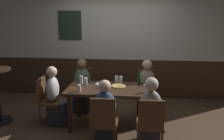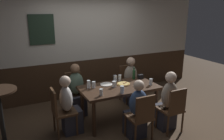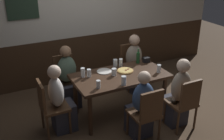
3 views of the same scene
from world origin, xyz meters
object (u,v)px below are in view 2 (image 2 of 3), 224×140
(dining_table, at_px, (119,91))
(person_right_near, at_px, (167,105))
(chair_left_far, at_px, (75,90))
(pizza, at_px, (123,84))
(beer_bottle_green, at_px, (134,74))
(chair_head_west, at_px, (60,109))
(side_bar_table, at_px, (1,116))
(plate_white_large, at_px, (106,84))
(pint_glass_stout, at_px, (122,90))
(beer_glass_half, at_px, (120,78))
(beer_glass_tall, at_px, (115,78))
(person_left_far, at_px, (77,94))
(chair_right_near, at_px, (173,108))
(tumbler_short, at_px, (151,82))
(condiment_caddy, at_px, (140,76))
(person_right_far, at_px, (131,84))
(tumbler_water, at_px, (89,85))
(pint_glass_amber, at_px, (94,85))
(pint_glass_pale, at_px, (114,84))
(chair_right_far, at_px, (128,81))
(person_head_west, at_px, (69,109))
(highball_clear, at_px, (101,93))
(chair_mid_near, at_px, (142,115))
(person_mid_near, at_px, (136,113))

(dining_table, xyz_separation_m, person_right_near, (0.68, -0.66, -0.16))
(chair_left_far, distance_m, pizza, 1.14)
(person_right_near, xyz_separation_m, beer_bottle_green, (-0.16, 0.95, 0.36))
(dining_table, bearing_deg, chair_head_west, 180.00)
(chair_left_far, relative_size, side_bar_table, 0.84)
(dining_table, bearing_deg, plate_white_large, 129.36)
(pint_glass_stout, distance_m, beer_glass_half, 0.71)
(beer_glass_tall, distance_m, side_bar_table, 2.26)
(person_left_far, bearing_deg, chair_right_near, -47.51)
(tumbler_short, bearing_deg, condiment_caddy, 83.84)
(person_right_near, relative_size, person_right_far, 1.02)
(person_right_near, height_order, tumbler_water, person_right_near)
(chair_right_near, xyz_separation_m, pint_glass_amber, (-1.16, 0.98, 0.30))
(pizza, relative_size, pint_glass_pale, 2.32)
(chair_right_far, bearing_deg, tumbler_water, -152.95)
(pizza, xyz_separation_m, pint_glass_amber, (-0.62, 0.07, 0.04))
(person_head_west, height_order, pint_glass_amber, person_head_west)
(pint_glass_stout, bearing_deg, chair_head_west, 162.46)
(pint_glass_stout, bearing_deg, dining_table, 70.89)
(person_right_near, bearing_deg, highball_clear, 161.35)
(person_head_west, height_order, highball_clear, person_head_west)
(person_left_far, distance_m, beer_glass_half, 0.98)
(person_left_far, height_order, beer_glass_half, person_left_far)
(beer_glass_tall, bearing_deg, pint_glass_stout, -106.73)
(tumbler_water, bearing_deg, condiment_caddy, 3.67)
(pint_glass_pale, xyz_separation_m, beer_bottle_green, (0.61, 0.26, 0.06))
(chair_head_west, xyz_separation_m, chair_mid_near, (1.19, -0.82, 0.00))
(person_right_near, relative_size, person_left_far, 1.03)
(chair_right_near, relative_size, pint_glass_stout, 6.19)
(tumbler_water, distance_m, beer_glass_half, 0.76)
(chair_mid_near, relative_size, pint_glass_amber, 6.81)
(chair_head_west, height_order, person_mid_near, person_mid_near)
(person_head_west, bearing_deg, tumbler_water, 22.19)
(pint_glass_stout, bearing_deg, side_bar_table, 172.23)
(chair_mid_near, height_order, side_bar_table, side_bar_table)
(person_mid_near, height_order, tumbler_water, person_mid_near)
(highball_clear, height_order, condiment_caddy, highball_clear)
(pint_glass_stout, bearing_deg, beer_bottle_green, 44.90)
(chair_head_west, xyz_separation_m, pint_glass_amber, (0.71, 0.15, 0.30))
(person_left_far, relative_size, beer_bottle_green, 4.15)
(person_left_far, relative_size, side_bar_table, 1.07)
(chair_mid_near, height_order, person_left_far, person_left_far)
(tumbler_water, xyz_separation_m, plate_white_large, (0.39, 0.04, -0.06))
(chair_right_far, distance_m, person_left_far, 1.37)
(person_left_far, xyz_separation_m, pint_glass_amber, (0.20, -0.51, 0.32))
(chair_right_near, height_order, condiment_caddy, chair_right_near)
(person_mid_near, distance_m, person_right_far, 1.48)
(person_left_far, distance_m, condiment_caddy, 1.44)
(person_right_near, bearing_deg, beer_glass_tall, 120.37)
(person_head_west, height_order, beer_glass_tall, person_head_west)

